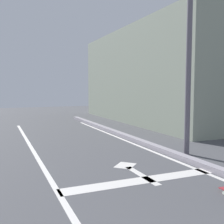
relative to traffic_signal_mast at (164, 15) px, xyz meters
name	(u,v)px	position (x,y,z in m)	size (l,w,h in m)	color
lane_line_center	(59,194)	(-3.26, -1.53, -3.94)	(0.12, 20.00, 0.01)	silver
lane_line_curbside	(203,172)	(0.13, -1.53, -3.94)	(0.12, 20.00, 0.01)	silver
stop_bar	(141,180)	(-1.49, -1.50, -3.94)	(3.54, 0.40, 0.01)	silver
lane_arrow_stem	(142,175)	(-1.31, -1.20, -3.94)	(0.16, 1.40, 0.01)	silver
lane_arrow_head	(125,165)	(-1.31, -0.35, -3.94)	(0.56, 0.44, 0.01)	silver
curb_strip	(211,168)	(0.38, -1.53, -3.88)	(0.24, 24.00, 0.14)	#98929B
traffic_signal_mast	(164,15)	(0.00, 0.00, 0.00)	(4.33, 0.34, 5.90)	#605B66
building_block	(199,77)	(7.74, 7.52, -1.29)	(10.91, 12.18, 5.31)	#929D88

